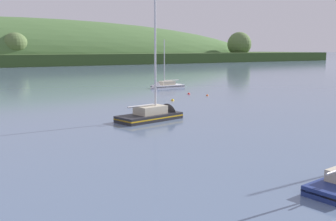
% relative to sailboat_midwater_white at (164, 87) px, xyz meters
% --- Properties ---
extents(far_shoreline_hill, '(436.40, 118.07, 50.69)m').
position_rel_sailboat_midwater_white_xyz_m(far_shoreline_hill, '(-11.48, 164.71, 0.02)').
color(far_shoreline_hill, '#314A21').
rests_on(far_shoreline_hill, ground).
extents(sailboat_midwater_white, '(8.09, 3.51, 11.36)m').
position_rel_sailboat_midwater_white_xyz_m(sailboat_midwater_white, '(0.00, 0.00, 0.00)').
color(sailboat_midwater_white, white).
rests_on(sailboat_midwater_white, ground).
extents(sailboat_outer_reach, '(9.38, 5.47, 15.35)m').
position_rel_sailboat_midwater_white_xyz_m(sailboat_outer_reach, '(-17.89, -33.19, 0.06)').
color(sailboat_outer_reach, '#232328').
rests_on(sailboat_outer_reach, ground).
extents(mooring_buoy_foreground, '(0.52, 0.52, 0.60)m').
position_rel_sailboat_midwater_white_xyz_m(mooring_buoy_foreground, '(-8.10, -18.94, -0.27)').
color(mooring_buoy_foreground, yellow).
rests_on(mooring_buoy_foreground, ground).
extents(mooring_buoy_midchannel, '(0.45, 0.45, 0.53)m').
position_rel_sailboat_midwater_white_xyz_m(mooring_buoy_midchannel, '(0.62, -15.80, -0.27)').
color(mooring_buoy_midchannel, '#EA5B19').
rests_on(mooring_buoy_midchannel, ground).
extents(mooring_buoy_off_fishing_boat, '(0.50, 0.50, 0.58)m').
position_rel_sailboat_midwater_white_xyz_m(mooring_buoy_off_fishing_boat, '(-0.98, -12.08, -0.27)').
color(mooring_buoy_off_fishing_boat, red).
rests_on(mooring_buoy_off_fishing_boat, ground).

